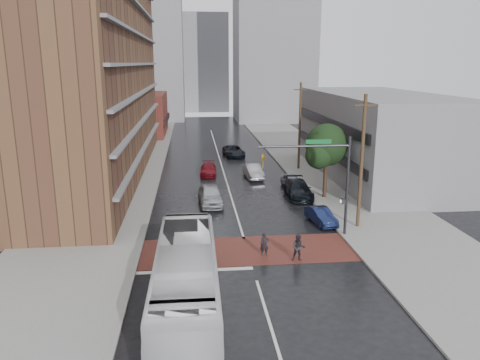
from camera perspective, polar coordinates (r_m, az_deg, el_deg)
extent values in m
plane|color=black|center=(31.00, 1.02, -8.93)|extent=(160.00, 160.00, 0.00)
cube|color=maroon|center=(31.46, 0.91, -8.56)|extent=(14.00, 5.00, 0.02)
cube|color=gray|center=(55.25, -14.11, 1.08)|extent=(9.00, 90.00, 0.15)
cube|color=gray|center=(56.68, 9.56, 1.63)|extent=(9.00, 90.00, 0.15)
cube|color=brown|center=(53.40, -17.93, 15.46)|extent=(10.00, 44.00, 28.00)
cube|color=maroon|center=(83.21, -11.86, 7.86)|extent=(8.00, 16.00, 7.00)
cube|color=gray|center=(52.84, 16.45, 5.23)|extent=(11.00, 26.00, 9.00)
cube|color=gray|center=(106.91, -12.01, 15.89)|extent=(18.00, 16.00, 32.00)
cube|color=gray|center=(102.00, 4.17, 17.38)|extent=(16.00, 14.00, 36.00)
cube|color=gray|center=(123.37, -4.42, 14.01)|extent=(12.00, 10.00, 24.00)
cylinder|color=#332319|center=(43.26, 10.34, 0.34)|extent=(0.36, 0.36, 4.00)
sphere|color=black|center=(42.66, 10.52, 4.25)|extent=(3.80, 3.80, 3.80)
sphere|color=black|center=(41.80, 9.59, 2.98)|extent=(2.40, 2.40, 2.40)
sphere|color=black|center=(43.75, 11.20, 3.66)|extent=(2.60, 2.60, 2.60)
cylinder|color=#2D2D33|center=(33.74, 12.93, -0.90)|extent=(0.20, 0.20, 7.20)
cylinder|color=#2D2D33|center=(32.21, 7.81, 4.09)|extent=(6.40, 0.16, 0.16)
imported|color=gold|center=(31.86, 2.85, 2.27)|extent=(0.20, 0.16, 1.00)
cube|color=#0C5926|center=(32.41, 9.55, 4.63)|extent=(1.80, 0.05, 0.30)
cube|color=#2D2D33|center=(33.93, 12.44, -2.54)|extent=(0.30, 0.30, 0.35)
cylinder|color=#473321|center=(35.30, 14.59, 2.00)|extent=(0.26, 0.26, 10.00)
cube|color=#473321|center=(34.69, 15.02, 8.79)|extent=(1.60, 0.12, 0.12)
cylinder|color=#473321|center=(54.21, 7.29, 6.44)|extent=(0.26, 0.26, 10.00)
cube|color=#473321|center=(53.82, 7.43, 10.88)|extent=(1.60, 0.12, 0.12)
imported|color=silver|center=(23.57, -6.59, -12.07)|extent=(3.09, 12.73, 3.54)
imported|color=black|center=(30.39, 3.01, -7.86)|extent=(0.58, 0.40, 1.54)
imported|color=#262127|center=(29.80, 7.15, -8.22)|extent=(0.95, 0.80, 1.73)
imported|color=#B5B9BD|center=(41.05, -3.64, -1.86)|extent=(2.23, 5.12, 1.72)
imported|color=#ADAEB5|center=(50.42, 1.62, 1.05)|extent=(1.97, 4.62, 1.48)
imported|color=maroon|center=(51.98, -3.88, 1.29)|extent=(2.03, 4.42, 1.25)
imported|color=black|center=(62.31, -0.77, 3.56)|extent=(2.90, 5.39, 1.44)
imported|color=#131C43|center=(36.80, 9.84, -4.34)|extent=(1.93, 3.90, 1.23)
imported|color=black|center=(43.60, 7.10, -1.11)|extent=(2.26, 5.34, 1.54)
imported|color=#9C9FA4|center=(46.81, 6.34, -0.16)|extent=(1.88, 4.00, 1.32)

